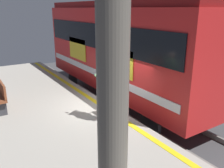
% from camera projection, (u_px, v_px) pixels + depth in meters
% --- Properties ---
extents(ground_plane, '(23.65, 23.65, 0.00)m').
position_uv_depth(ground_plane, '(113.00, 135.00, 7.95)').
color(ground_plane, '#3D3D3F').
extents(platform, '(15.61, 3.74, 1.04)m').
position_uv_depth(platform, '(58.00, 137.00, 6.83)').
color(platform, '#9E998E').
rests_on(platform, ground).
extents(safety_line, '(15.30, 0.16, 0.01)m').
position_uv_depth(safety_line, '(105.00, 108.00, 7.48)').
color(safety_line, yellow).
rests_on(safety_line, platform).
extents(track_rail_near, '(20.29, 0.08, 0.16)m').
position_uv_depth(track_rail_near, '(140.00, 124.00, 8.53)').
color(track_rail_near, slate).
rests_on(track_rail_near, ground).
extents(track_rail_far, '(20.29, 0.08, 0.16)m').
position_uv_depth(track_rail_far, '(169.00, 115.00, 9.27)').
color(track_rail_far, slate).
rests_on(track_rail_far, ground).
extents(train_carriage, '(9.06, 2.81, 4.13)m').
position_uv_depth(train_carriage, '(125.00, 45.00, 9.73)').
color(train_carriage, red).
rests_on(train_carriage, ground).
extents(passenger, '(0.57, 0.55, 1.71)m').
position_uv_depth(passenger, '(109.00, 86.00, 6.32)').
color(passenger, brown).
rests_on(passenger, platform).
extents(handbag, '(0.38, 0.34, 0.39)m').
position_uv_depth(handbag, '(103.00, 109.00, 6.93)').
color(handbag, '#59331E').
rests_on(handbag, platform).
extents(station_column, '(0.36, 0.36, 3.74)m').
position_uv_depth(station_column, '(113.00, 112.00, 2.70)').
color(station_column, '#59544C').
rests_on(station_column, platform).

